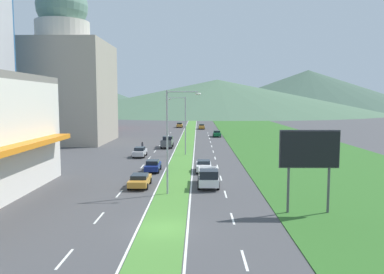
{
  "coord_description": "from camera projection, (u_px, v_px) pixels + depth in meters",
  "views": [
    {
      "loc": [
        2.48,
        -25.62,
        9.0
      ],
      "look_at": [
        1.4,
        39.79,
        2.56
      ],
      "focal_mm": 35.46,
      "sensor_mm": 36.0,
      "label": 1
    }
  ],
  "objects": [
    {
      "name": "street_lamp_mid",
      "position": [
        183.0,
        122.0,
        61.35
      ],
      "size": [
        2.93,
        0.47,
        9.47
      ],
      "color": "#99999E",
      "rests_on": "ground_plane"
    },
    {
      "name": "lane_dash_right_4",
      "position": [
        225.0,
        194.0,
        36.22
      ],
      "size": [
        0.16,
        2.8,
        0.01
      ],
      "primitive_type": "cube",
      "color": "silver",
      "rests_on": "ground_plane"
    },
    {
      "name": "lane_dash_left_13",
      "position": [
        171.0,
        133.0,
        103.42
      ],
      "size": [
        0.16,
        2.8,
        0.01
      ],
      "primitive_type": "cube",
      "color": "silver",
      "rests_on": "ground_plane"
    },
    {
      "name": "car_2",
      "position": [
        202.0,
        127.0,
        116.59
      ],
      "size": [
        1.92,
        4.49,
        1.54
      ],
      "rotation": [
        0.0,
        0.0,
        -1.57
      ],
      "color": "#C6842D",
      "rests_on": "ground_plane"
    },
    {
      "name": "street_lamp_near",
      "position": [
        171.0,
        135.0,
        35.64
      ],
      "size": [
        3.29,
        0.36,
        9.89
      ],
      "color": "#99999E",
      "rests_on": "ground_plane"
    },
    {
      "name": "grass_verge_right",
      "position": [
        278.0,
        140.0,
        85.77
      ],
      "size": [
        24.0,
        240.0,
        0.06
      ],
      "primitive_type": "cube",
      "color": "#2D6023",
      "rests_on": "ground_plane"
    },
    {
      "name": "grass_median",
      "position": [
        187.0,
        139.0,
        86.11
      ],
      "size": [
        3.2,
        240.0,
        0.06
      ],
      "primitive_type": "cube",
      "color": "#477F33",
      "rests_on": "ground_plane"
    },
    {
      "name": "lane_dash_right_6",
      "position": [
        218.0,
        167.0,
        51.12
      ],
      "size": [
        0.16,
        2.8,
        0.01
      ],
      "primitive_type": "cube",
      "color": "silver",
      "rests_on": "ground_plane"
    },
    {
      "name": "lane_dash_right_11",
      "position": [
        209.0,
        138.0,
        88.36
      ],
      "size": [
        0.16,
        2.8,
        0.01
      ],
      "primitive_type": "cube",
      "color": "silver",
      "rests_on": "ground_plane"
    },
    {
      "name": "lane_dash_left_3",
      "position": [
        99.0,
        218.0,
        28.94
      ],
      "size": [
        0.16,
        2.8,
        0.01
      ],
      "primitive_type": "cube",
      "color": "silver",
      "rests_on": "ground_plane"
    },
    {
      "name": "pickup_truck_1",
      "position": [
        167.0,
        142.0,
        71.8
      ],
      "size": [
        2.18,
        5.4,
        2.0
      ],
      "rotation": [
        0.0,
        0.0,
        1.57
      ],
      "color": "#515459",
      "rests_on": "ground_plane"
    },
    {
      "name": "hill_far_left",
      "position": [
        61.0,
        92.0,
        297.28
      ],
      "size": [
        161.42,
        161.42,
        30.35
      ],
      "primitive_type": "cone",
      "color": "#3D5647",
      "rests_on": "ground_plane"
    },
    {
      "name": "lane_dash_right_7",
      "position": [
        215.0,
        158.0,
        58.56
      ],
      "size": [
        0.16,
        2.8,
        0.01
      ],
      "primitive_type": "cube",
      "color": "silver",
      "rests_on": "ground_plane"
    },
    {
      "name": "car_6",
      "position": [
        153.0,
        166.0,
        47.64
      ],
      "size": [
        1.87,
        4.19,
        1.46
      ],
      "rotation": [
        0.0,
        0.0,
        1.57
      ],
      "color": "navy",
      "rests_on": "ground_plane"
    },
    {
      "name": "car_1",
      "position": [
        140.0,
        180.0,
        39.3
      ],
      "size": [
        2.03,
        4.55,
        1.33
      ],
      "rotation": [
        0.0,
        0.0,
        1.57
      ],
      "color": "#C6842D",
      "rests_on": "ground_plane"
    },
    {
      "name": "midrise_colored",
      "position": [
        82.0,
        92.0,
        118.57
      ],
      "size": [
        13.15,
        13.15,
        23.15
      ],
      "primitive_type": "cube",
      "color": "#D83847",
      "rests_on": "ground_plane"
    },
    {
      "name": "lane_dash_left_9",
      "position": [
        159.0,
        146.0,
        73.63
      ],
      "size": [
        0.16,
        2.8,
        0.01
      ],
      "primitive_type": "cube",
      "color": "silver",
      "rests_on": "ground_plane"
    },
    {
      "name": "lane_dash_right_10",
      "position": [
        210.0,
        142.0,
        80.91
      ],
      "size": [
        0.16,
        2.8,
        0.01
      ],
      "primitive_type": "cube",
      "color": "silver",
      "rests_on": "ground_plane"
    },
    {
      "name": "lane_dash_left_4",
      "position": [
        119.0,
        194.0,
        36.39
      ],
      "size": [
        0.16,
        2.8,
        0.01
      ],
      "primitive_type": "cube",
      "color": "silver",
      "rests_on": "ground_plane"
    },
    {
      "name": "lane_dash_left_8",
      "position": [
        155.0,
        151.0,
        66.18
      ],
      "size": [
        0.16,
        2.8,
        0.01
      ],
      "primitive_type": "cube",
      "color": "silver",
      "rests_on": "ground_plane"
    },
    {
      "name": "lane_dash_right_5",
      "position": [
        221.0,
        178.0,
        43.67
      ],
      "size": [
        0.16,
        2.8,
        0.01
      ],
      "primitive_type": "cube",
      "color": "silver",
      "rests_on": "ground_plane"
    },
    {
      "name": "car_7",
      "position": [
        204.0,
        166.0,
        47.5
      ],
      "size": [
        1.99,
        4.17,
        1.43
      ],
      "rotation": [
        0.0,
        0.0,
        -1.57
      ],
      "color": "silver",
      "rests_on": "ground_plane"
    },
    {
      "name": "motorcycle_rider",
      "position": [
        142.0,
        148.0,
        65.02
      ],
      "size": [
        0.36,
        2.0,
        1.8
      ],
      "rotation": [
        0.0,
        0.0,
        1.57
      ],
      "color": "black",
      "rests_on": "ground_plane"
    },
    {
      "name": "car_4",
      "position": [
        140.0,
        152.0,
        59.95
      ],
      "size": [
        1.86,
        4.6,
        1.55
      ],
      "rotation": [
        0.0,
        0.0,
        1.57
      ],
      "color": "#B2B2B7",
      "rests_on": "ground_plane"
    },
    {
      "name": "domed_building",
      "position": [
        64.0,
        78.0,
        79.84
      ],
      "size": [
        18.51,
        18.51,
        33.56
      ],
      "color": "#9E9384",
      "rests_on": "ground_plane"
    },
    {
      "name": "edge_line_median_right",
      "position": [
        195.0,
        139.0,
        86.09
      ],
      "size": [
        0.16,
        240.0,
        0.01
      ],
      "primitive_type": "cube",
      "color": "silver",
      "rests_on": "ground_plane"
    },
    {
      "name": "lane_dash_left_11",
      "position": [
        166.0,
        138.0,
        88.52
      ],
      "size": [
        0.16,
        2.8,
        0.01
      ],
      "primitive_type": "cube",
      "color": "silver",
      "rests_on": "ground_plane"
    },
    {
      "name": "lane_dash_right_8",
      "position": [
        213.0,
        152.0,
        66.01
      ],
      "size": [
        0.16,
        2.8,
        0.01
      ],
      "primitive_type": "cube",
      "color": "silver",
      "rests_on": "ground_plane"
    },
    {
      "name": "lane_dash_right_12",
      "position": [
        209.0,
        135.0,
        95.8
      ],
      "size": [
        0.16,
        2.8,
        0.01
      ],
      "primitive_type": "cube",
      "color": "silver",
      "rests_on": "ground_plane"
    },
    {
      "name": "lane_dash_right_13",
      "position": [
        208.0,
        133.0,
        103.25
      ],
      "size": [
        0.16,
        2.8,
        0.01
      ],
      "primitive_type": "cube",
      "color": "silver",
      "rests_on": "ground_plane"
    },
    {
      "name": "lane_dash_left_6",
      "position": [
        142.0,
        166.0,
        51.28
      ],
      "size": [
        0.16,
        2.8,
        0.01
      ],
      "primitive_type": "cube",
      "color": "silver",
      "rests_on": "ground_plane"
    },
    {
      "name": "lane_dash_right_3",
      "position": [
        233.0,
        219.0,
        28.77
      ],
      "size": [
        0.16,
        2.8,
        0.01
      ],
      "primitive_type": "cube",
      "color": "silver",
      "rests_on": "ground_plane"
    },
    {
      "name": "lane_dash_left_7",
      "position": [
        149.0,
        158.0,
        58.73
      ],
      "size": [
        0.16,
        2.8,
        0.01
      ],
      "primitive_type": "cube",
      "color": "silver",
      "rests_on": "ground_plane"
    },
    {
      "name": "hill_far_center",
      "position": [
        217.0,
        96.0,
        270.57
      ],
      "size": [
        224.8,
        224.8,
        23.31
      ],
      "primitive_type": "cone",
      "color": "#47664C",
      "rests_on": "ground_plane"
    },
    {
      "name": "ground_plane",
      "position": [
        163.0,
        229.0,
        26.41
      ],
      "size": [
        600.0,
        600.0,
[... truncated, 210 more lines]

